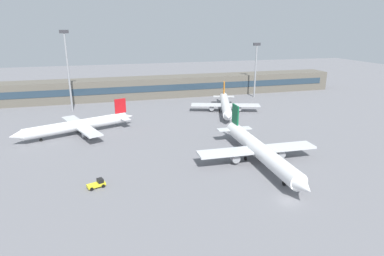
# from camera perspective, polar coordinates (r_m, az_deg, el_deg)

# --- Properties ---
(ground_plane) EXTENTS (400.00, 400.00, 0.00)m
(ground_plane) POSITION_cam_1_polar(r_m,az_deg,el_deg) (99.14, 4.34, -1.29)
(ground_plane) COLOR slate
(terminal_building) EXTENTS (157.52, 12.13, 9.00)m
(terminal_building) POSITION_cam_1_polar(r_m,az_deg,el_deg) (154.76, -3.28, 7.25)
(terminal_building) COLOR #5B564C
(terminal_building) RESTS_ON ground_plane
(airplane_near) EXTENTS (29.57, 42.49, 10.50)m
(airplane_near) POSITION_cam_1_polar(r_m,az_deg,el_deg) (80.03, 11.64, -3.83)
(airplane_near) COLOR white
(airplane_near) RESTS_ON ground_plane
(airplane_mid) EXTENTS (35.45, 25.41, 9.15)m
(airplane_mid) POSITION_cam_1_polar(r_m,az_deg,el_deg) (104.89, -19.30, 0.40)
(airplane_mid) COLOR white
(airplane_mid) RESTS_ON ground_plane
(airplane_far) EXTENTS (25.98, 36.41, 9.27)m
(airplane_far) POSITION_cam_1_polar(r_m,az_deg,el_deg) (125.29, 5.82, 3.99)
(airplane_far) COLOR silver
(airplane_far) RESTS_ON ground_plane
(baggage_tug_yellow) EXTENTS (3.89, 2.72, 1.75)m
(baggage_tug_yellow) POSITION_cam_1_polar(r_m,az_deg,el_deg) (70.62, -16.10, -9.28)
(baggage_tug_yellow) COLOR yellow
(baggage_tug_yellow) RESTS_ON ground_plane
(floodlight_tower_west) EXTENTS (3.20, 0.80, 30.08)m
(floodlight_tower_west) POSITION_cam_1_polar(r_m,az_deg,el_deg) (132.36, -20.74, 9.98)
(floodlight_tower_west) COLOR gray
(floodlight_tower_west) RESTS_ON ground_plane
(floodlight_tower_east) EXTENTS (3.20, 0.80, 24.25)m
(floodlight_tower_east) POSITION_cam_1_polar(r_m,az_deg,el_deg) (153.50, 10.99, 10.51)
(floodlight_tower_east) COLOR gray
(floodlight_tower_east) RESTS_ON ground_plane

